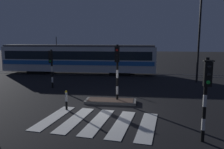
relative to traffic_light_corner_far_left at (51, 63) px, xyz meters
name	(u,v)px	position (x,y,z in m)	size (l,w,h in m)	color
ground_plane	(104,110)	(5.11, -5.22, -2.03)	(120.00, 120.00, 0.00)	black
rail_near	(123,75)	(5.11, 6.98, -2.02)	(80.00, 0.12, 0.03)	#59595E
rail_far	(124,73)	(5.11, 8.41, -2.02)	(80.00, 0.12, 0.03)	#59595E
crosswalk_zebra	(98,122)	(5.11, -7.04, -2.02)	(5.83, 4.33, 0.02)	silver
traffic_island	(111,101)	(5.26, -3.64, -1.94)	(3.16, 1.14, 0.18)	slate
traffic_light_corner_far_left	(51,63)	(0.00, 0.00, 0.00)	(0.36, 0.42, 3.08)	black
traffic_light_median_centre	(117,65)	(5.66, -3.57, 0.33)	(0.36, 0.42, 3.59)	black
traffic_light_corner_near_right	(206,88)	(9.53, -8.69, 0.13)	(0.36, 0.42, 3.27)	black
street_lamp_trackside_right	(200,28)	(12.16, 3.89, 2.85)	(0.44, 1.21, 7.79)	black
tram	(79,58)	(0.10, 7.69, -0.28)	(17.22, 2.58, 4.15)	silver
bollard_island_edge	(66,100)	(3.03, -5.45, -1.47)	(0.12, 0.12, 1.11)	black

